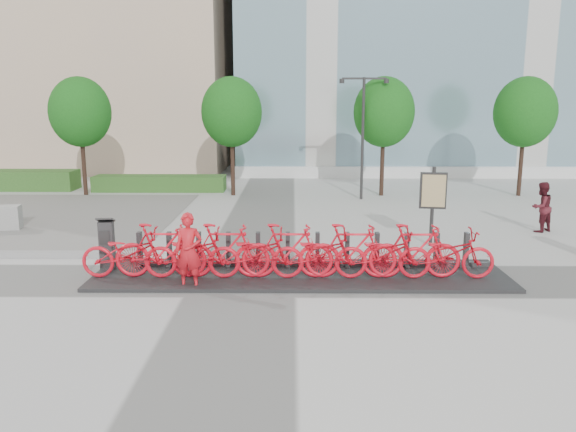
{
  "coord_description": "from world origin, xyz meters",
  "views": [
    {
      "loc": [
        1.12,
        -12.32,
        4.01
      ],
      "look_at": [
        1.0,
        1.5,
        1.2
      ],
      "focal_mm": 35.0,
      "sensor_mm": 36.0,
      "label": 1
    }
  ],
  "objects_px": {
    "map_sign": "(433,194)",
    "bike_0": "(129,253)",
    "kiosk": "(107,244)",
    "pedestrian": "(541,207)",
    "worker_red": "(189,251)"
  },
  "relations": [
    {
      "from": "map_sign",
      "to": "bike_0",
      "type": "bearing_deg",
      "value": -148.29
    },
    {
      "from": "pedestrian",
      "to": "bike_0",
      "type": "bearing_deg",
      "value": -5.33
    },
    {
      "from": "worker_red",
      "to": "pedestrian",
      "type": "distance_m",
      "value": 11.5
    },
    {
      "from": "bike_0",
      "to": "worker_red",
      "type": "xyz_separation_m",
      "value": [
        1.47,
        -0.55,
        0.2
      ]
    },
    {
      "from": "kiosk",
      "to": "map_sign",
      "type": "height_order",
      "value": "map_sign"
    },
    {
      "from": "bike_0",
      "to": "worker_red",
      "type": "bearing_deg",
      "value": -110.59
    },
    {
      "from": "bike_0",
      "to": "map_sign",
      "type": "xyz_separation_m",
      "value": [
        7.64,
        3.23,
        0.85
      ]
    },
    {
      "from": "kiosk",
      "to": "worker_red",
      "type": "bearing_deg",
      "value": -33.96
    },
    {
      "from": "worker_red",
      "to": "map_sign",
      "type": "distance_m",
      "value": 7.27
    },
    {
      "from": "bike_0",
      "to": "kiosk",
      "type": "distance_m",
      "value": 0.94
    },
    {
      "from": "pedestrian",
      "to": "map_sign",
      "type": "bearing_deg",
      "value": -3.84
    },
    {
      "from": "worker_red",
      "to": "pedestrian",
      "type": "relative_size",
      "value": 1.07
    },
    {
      "from": "bike_0",
      "to": "pedestrian",
      "type": "height_order",
      "value": "pedestrian"
    },
    {
      "from": "kiosk",
      "to": "pedestrian",
      "type": "height_order",
      "value": "pedestrian"
    },
    {
      "from": "pedestrian",
      "to": "worker_red",
      "type": "bearing_deg",
      "value": 0.13
    }
  ]
}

